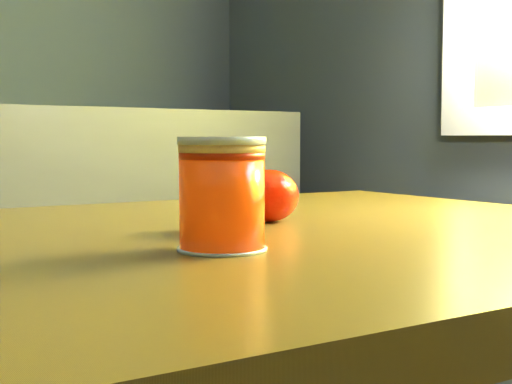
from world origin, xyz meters
TOP-DOWN VIEW (x-y plane):
  - table at (0.77, 0.30)m, footprint 1.03×0.74m
  - juice_glass at (0.74, 0.21)m, footprint 0.07×0.07m
  - orange_front at (0.80, 0.30)m, footprint 0.07×0.07m
  - orange_back at (0.89, 0.34)m, footprint 0.08×0.08m

SIDE VIEW (x-z plane):
  - table at x=0.77m, z-range 0.28..1.02m
  - orange_front at x=0.80m, z-range 0.74..0.80m
  - orange_back at x=0.89m, z-range 0.74..0.80m
  - juice_glass at x=0.74m, z-range 0.74..0.83m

